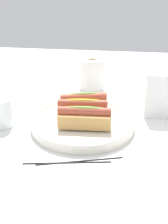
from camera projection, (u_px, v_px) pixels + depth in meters
ground_plane at (82, 128)px, 0.79m from camera, size 2.40×2.40×0.00m
serving_bowl at (84, 122)px, 0.79m from camera, size 0.32×0.32×0.03m
hotdog_front at (85, 118)px, 0.72m from camera, size 0.15×0.06×0.06m
hotdog_back at (84, 110)px, 0.77m from camera, size 0.15×0.07×0.06m
hotdog_side at (83, 103)px, 0.82m from camera, size 0.16×0.09×0.06m
water_glass at (2, 114)px, 0.78m from camera, size 0.07×0.07×0.09m
paper_towel_roll at (92, 74)px, 1.09m from camera, size 0.11×0.11×0.13m
napkin_box at (162, 96)px, 0.83m from camera, size 0.11×0.05×0.15m
chopstick_near at (80, 161)px, 0.63m from camera, size 0.21×0.07×0.01m
chopstick_far at (67, 162)px, 0.62m from camera, size 0.22×0.05×0.01m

